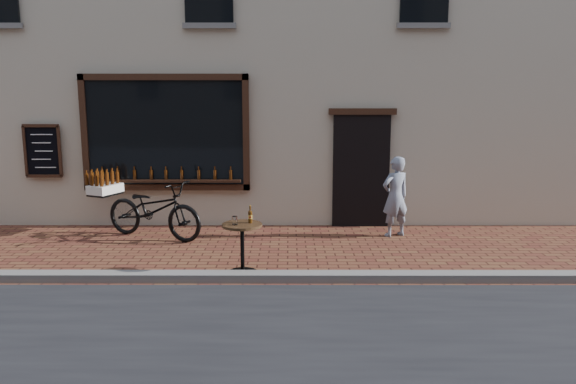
{
  "coord_description": "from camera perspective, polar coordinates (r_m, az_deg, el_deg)",
  "views": [
    {
      "loc": [
        0.49,
        -7.41,
        2.68
      ],
      "look_at": [
        0.47,
        1.2,
        1.1
      ],
      "focal_mm": 35.0,
      "sensor_mm": 36.0,
      "label": 1
    }
  ],
  "objects": [
    {
      "name": "pedestrian",
      "position": [
        10.47,
        10.84,
        -0.46
      ],
      "size": [
        0.64,
        0.54,
        1.48
      ],
      "primitive_type": "imported",
      "rotation": [
        0.0,
        0.0,
        3.56
      ],
      "color": "gray",
      "rests_on": "ground"
    },
    {
      "name": "cargo_bicycle",
      "position": [
        10.49,
        -13.66,
        -1.64
      ],
      "size": [
        2.42,
        1.56,
        1.14
      ],
      "rotation": [
        0.0,
        0.0,
        1.14
      ],
      "color": "black",
      "rests_on": "ground"
    },
    {
      "name": "bistro_table",
      "position": [
        8.25,
        -4.65,
        -4.69
      ],
      "size": [
        0.59,
        0.59,
        1.01
      ],
      "color": "black",
      "rests_on": "ground"
    },
    {
      "name": "kerb",
      "position": [
        8.07,
        -3.43,
        -8.58
      ],
      "size": [
        90.0,
        0.25,
        0.12
      ],
      "primitive_type": "cube",
      "color": "slate",
      "rests_on": "ground"
    },
    {
      "name": "ground",
      "position": [
        7.9,
        -3.51,
        -9.46
      ],
      "size": [
        90.0,
        90.0,
        0.0
      ],
      "primitive_type": "plane",
      "color": "#5C291D",
      "rests_on": "ground"
    }
  ]
}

